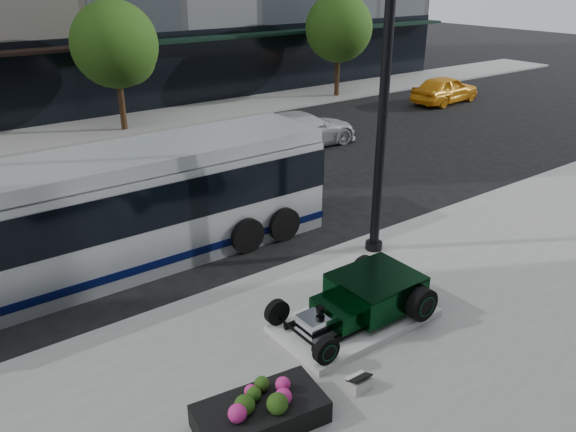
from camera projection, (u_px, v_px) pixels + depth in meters
ground at (262, 234)px, 16.07m from camera, size 120.00×120.00×0.00m
sidewalk_far at (97, 129)px, 26.38m from camera, size 70.00×4.00×0.12m
street_trees at (118, 48)px, 24.83m from camera, size 29.80×3.80×5.70m
display_plinth at (355, 320)px, 11.77m from camera, size 3.40×1.80×0.15m
hot_rod at (368, 294)px, 11.75m from camera, size 3.22×2.00×0.81m
info_plaque at (359, 382)px, 9.91m from camera, size 0.41×0.31×0.31m
lamppost at (383, 110)px, 13.43m from camera, size 0.44×0.44×8.08m
flower_planter at (260, 412)px, 9.08m from camera, size 2.23×1.33×0.68m
transit_bus at (99, 215)px, 13.60m from camera, size 12.12×2.88×2.92m
white_sedan at (301, 129)px, 23.74m from camera, size 5.13×2.18×1.48m
yellow_taxi at (445, 89)px, 31.52m from camera, size 4.67×2.21×1.54m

